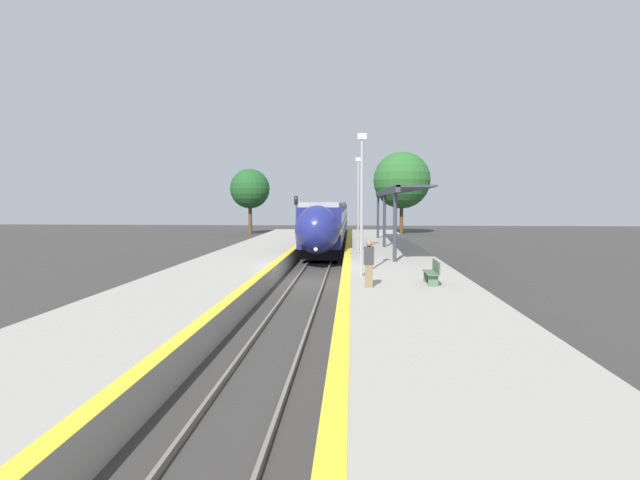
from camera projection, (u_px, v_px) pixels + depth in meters
The scene contains 14 objects.
ground_plane at pixel (309, 283), 24.21m from camera, with size 120.00×120.00×0.00m, color #383533.
rail_left at pixel (294, 282), 24.25m from camera, with size 0.08×90.00×0.15m, color slate.
rail_right at pixel (324, 282), 24.16m from camera, with size 0.08×90.00×0.15m, color slate.
train at pixel (331, 220), 48.10m from camera, with size 2.81×40.15×3.91m.
platform_right at pixel (396, 275), 23.91m from camera, with size 5.15×64.00×0.87m.
platform_left at pixel (227, 274), 24.44m from camera, with size 4.86×64.00×0.87m.
platform_bench at pixel (433, 272), 18.72m from camera, with size 0.44×1.56×0.89m.
person_waiting at pixel (369, 263), 17.95m from camera, with size 0.36×0.22×1.70m.
railway_signal at pixel (296, 217), 40.07m from camera, with size 0.28×0.28×4.42m.
lamppost_near at pixel (362, 196), 20.51m from camera, with size 0.36×0.20×5.87m.
lamppost_mid at pixel (358, 198), 31.52m from camera, with size 0.36×0.20×5.87m.
station_canopy at pixel (393, 193), 33.89m from camera, with size 2.02×19.86×3.91m.
background_tree_left at pixel (250, 189), 60.55m from camera, with size 4.81×4.81×7.96m.
background_tree_right at pixel (402, 180), 61.14m from camera, with size 6.96×6.96×10.09m.
Camera 1 is at (2.06, -23.90, 3.95)m, focal length 28.00 mm.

